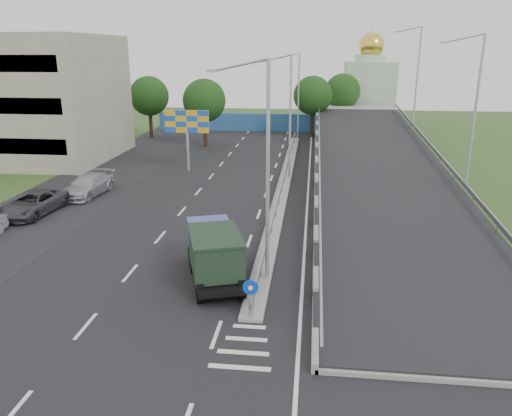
# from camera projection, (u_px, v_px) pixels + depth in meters

# --- Properties ---
(ground) EXTENTS (160.00, 160.00, 0.00)m
(ground) POSITION_uv_depth(u_px,v_px,m) (243.00, 352.00, 18.24)
(ground) COLOR #2D4C1E
(ground) RESTS_ON ground
(road_surface) EXTENTS (26.00, 90.00, 0.04)m
(road_surface) POSITION_uv_depth(u_px,v_px,m) (241.00, 197.00, 37.51)
(road_surface) COLOR black
(road_surface) RESTS_ON ground
(parking_strip) EXTENTS (8.00, 90.00, 0.05)m
(parking_strip) POSITION_uv_depth(u_px,v_px,m) (76.00, 192.00, 38.94)
(parking_strip) COLOR black
(parking_strip) RESTS_ON ground
(median) EXTENTS (1.00, 44.00, 0.20)m
(median) POSITION_uv_depth(u_px,v_px,m) (284.00, 184.00, 40.94)
(median) COLOR gray
(median) RESTS_ON ground
(overpass_ramp) EXTENTS (10.00, 50.00, 3.50)m
(overpass_ramp) POSITION_uv_depth(u_px,v_px,m) (379.00, 166.00, 39.62)
(overpass_ramp) COLOR gray
(overpass_ramp) RESTS_ON ground
(median_guardrail) EXTENTS (0.09, 44.00, 0.71)m
(median_guardrail) POSITION_uv_depth(u_px,v_px,m) (284.00, 176.00, 40.74)
(median_guardrail) COLOR gray
(median_guardrail) RESTS_ON median
(sign_bollard) EXTENTS (0.64, 0.23, 1.67)m
(sign_bollard) POSITION_uv_depth(u_px,v_px,m) (251.00, 299.00, 19.99)
(sign_bollard) COLOR black
(sign_bollard) RESTS_ON median
(lamp_post_near) EXTENTS (2.74, 0.18, 10.08)m
(lamp_post_near) POSITION_uv_depth(u_px,v_px,m) (264.00, 162.00, 22.16)
(lamp_post_near) COLOR #B2B5B7
(lamp_post_near) RESTS_ON median
(lamp_post_mid) EXTENTS (2.74, 0.18, 10.08)m
(lamp_post_mid) POSITION_uv_depth(u_px,v_px,m) (288.00, 110.00, 41.10)
(lamp_post_mid) COLOR #B2B5B7
(lamp_post_mid) RESTS_ON median
(lamp_post_far) EXTENTS (2.74, 0.18, 10.08)m
(lamp_post_far) POSITION_uv_depth(u_px,v_px,m) (297.00, 92.00, 60.04)
(lamp_post_far) COLOR #B2B5B7
(lamp_post_far) RESTS_ON median
(blue_wall) EXTENTS (30.00, 0.50, 2.40)m
(blue_wall) POSITION_uv_depth(u_px,v_px,m) (267.00, 123.00, 67.57)
(blue_wall) COLOR #275C8F
(blue_wall) RESTS_ON ground
(church) EXTENTS (7.00, 7.00, 13.80)m
(church) POSITION_uv_depth(u_px,v_px,m) (369.00, 88.00, 72.37)
(church) COLOR #B2CCAD
(church) RESTS_ON ground
(billboard) EXTENTS (4.00, 0.24, 5.50)m
(billboard) POSITION_uv_depth(u_px,v_px,m) (187.00, 125.00, 44.49)
(billboard) COLOR #B2B5B7
(billboard) RESTS_ON ground
(tree_left_mid) EXTENTS (4.80, 4.80, 7.60)m
(tree_left_mid) POSITION_uv_depth(u_px,v_px,m) (204.00, 101.00, 55.66)
(tree_left_mid) COLOR black
(tree_left_mid) RESTS_ON ground
(tree_median_far) EXTENTS (4.80, 4.80, 7.60)m
(tree_median_far) POSITION_uv_depth(u_px,v_px,m) (313.00, 96.00, 61.92)
(tree_median_far) COLOR black
(tree_median_far) RESTS_ON ground
(tree_left_far) EXTENTS (4.80, 4.80, 7.60)m
(tree_left_far) POSITION_uv_depth(u_px,v_px,m) (149.00, 96.00, 61.28)
(tree_left_far) COLOR black
(tree_left_far) RESTS_ON ground
(tree_ramp_far) EXTENTS (4.80, 4.80, 7.60)m
(tree_ramp_far) POSITION_uv_depth(u_px,v_px,m) (343.00, 92.00, 68.11)
(tree_ramp_far) COLOR black
(tree_ramp_far) RESTS_ON ground
(dump_truck) EXTENTS (3.84, 6.19, 2.57)m
(dump_truck) POSITION_uv_depth(u_px,v_px,m) (214.00, 251.00, 23.69)
(dump_truck) COLOR black
(dump_truck) RESTS_ON ground
(parked_car_c) EXTENTS (2.94, 5.68, 1.53)m
(parked_car_c) POSITION_uv_depth(u_px,v_px,m) (33.00, 203.00, 33.35)
(parked_car_c) COLOR #393A3F
(parked_car_c) RESTS_ON ground
(parked_car_d) EXTENTS (2.74, 5.57, 1.56)m
(parked_car_d) POSITION_uv_depth(u_px,v_px,m) (88.00, 185.00, 37.75)
(parked_car_d) COLOR #A4A4AD
(parked_car_d) RESTS_ON ground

